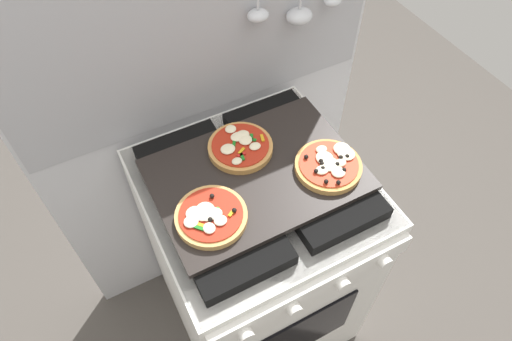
{
  "coord_description": "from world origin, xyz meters",
  "views": [
    {
      "loc": [
        -0.34,
        -0.65,
        1.86
      ],
      "look_at": [
        0.0,
        0.0,
        0.93
      ],
      "focal_mm": 31.96,
      "sensor_mm": 36.0,
      "label": 1
    }
  ],
  "objects_px": {
    "stove": "(256,256)",
    "pizza_left": "(210,216)",
    "pizza_right": "(329,165)",
    "baking_tray": "(256,175)",
    "pizza_center": "(240,147)"
  },
  "relations": [
    {
      "from": "pizza_left",
      "to": "pizza_center",
      "type": "relative_size",
      "value": 1.0
    },
    {
      "from": "baking_tray",
      "to": "pizza_center",
      "type": "xyz_separation_m",
      "value": [
        -0.0,
        0.09,
        0.02
      ]
    },
    {
      "from": "pizza_left",
      "to": "pizza_center",
      "type": "distance_m",
      "value": 0.23
    },
    {
      "from": "stove",
      "to": "pizza_left",
      "type": "height_order",
      "value": "pizza_left"
    },
    {
      "from": "stove",
      "to": "baking_tray",
      "type": "bearing_deg",
      "value": 90.0
    },
    {
      "from": "stove",
      "to": "pizza_left",
      "type": "relative_size",
      "value": 5.06
    },
    {
      "from": "baking_tray",
      "to": "pizza_center",
      "type": "distance_m",
      "value": 0.09
    },
    {
      "from": "pizza_left",
      "to": "stove",
      "type": "bearing_deg",
      "value": 24.0
    },
    {
      "from": "pizza_right",
      "to": "baking_tray",
      "type": "bearing_deg",
      "value": 157.0
    },
    {
      "from": "stove",
      "to": "pizza_left",
      "type": "distance_m",
      "value": 0.51
    },
    {
      "from": "stove",
      "to": "pizza_right",
      "type": "distance_m",
      "value": 0.52
    },
    {
      "from": "pizza_left",
      "to": "pizza_center",
      "type": "xyz_separation_m",
      "value": [
        0.16,
        0.17,
        -0.0
      ]
    },
    {
      "from": "pizza_right",
      "to": "pizza_left",
      "type": "bearing_deg",
      "value": 179.85
    },
    {
      "from": "baking_tray",
      "to": "pizza_center",
      "type": "relative_size",
      "value": 3.04
    },
    {
      "from": "stove",
      "to": "pizza_left",
      "type": "bearing_deg",
      "value": -156.0
    }
  ]
}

